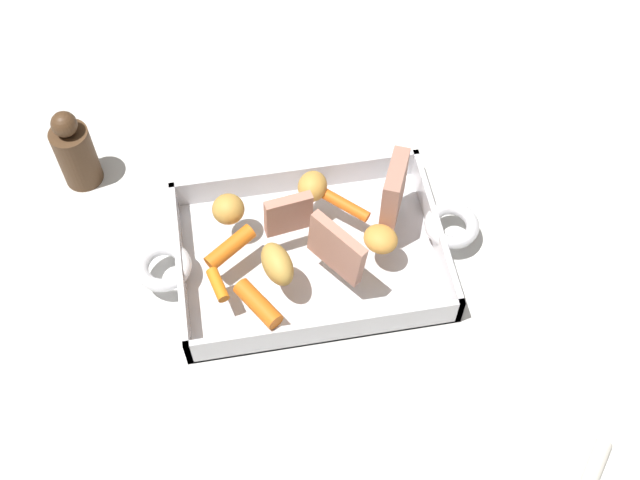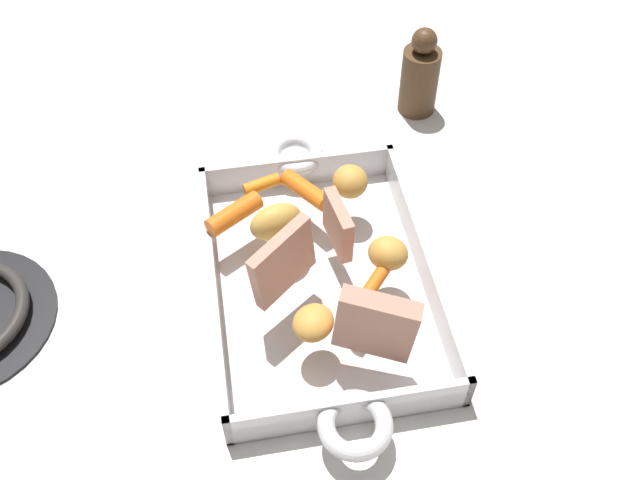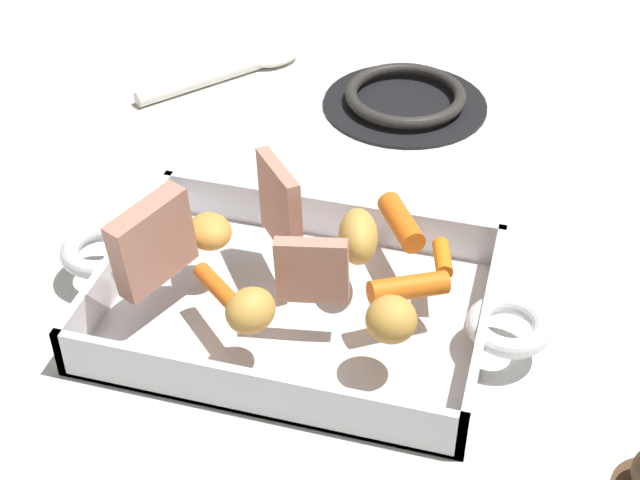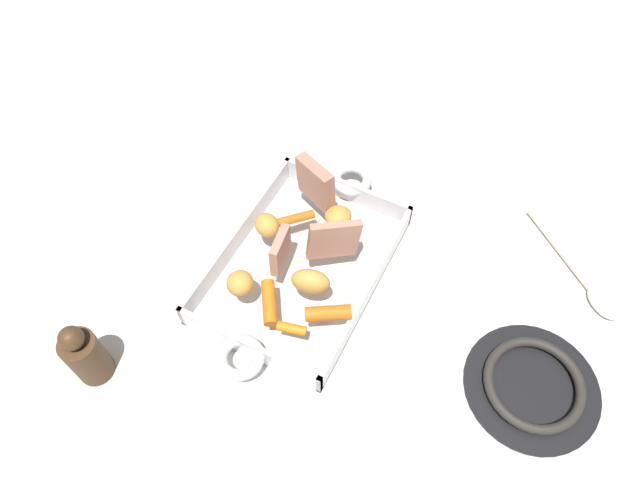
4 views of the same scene
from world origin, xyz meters
name	(u,v)px [view 4 (image 4 of 4)]	position (x,y,z in m)	size (l,w,h in m)	color
ground_plane	(302,271)	(0.00, 0.00, 0.00)	(2.11, 2.11, 0.00)	silver
roasting_dish	(302,266)	(0.00, 0.00, 0.01)	(0.44, 0.24, 0.05)	silver
roast_slice_thin	(334,240)	(0.03, -0.04, 0.09)	(0.01, 0.08, 0.08)	tan
roast_slice_outer	(280,250)	(-0.02, 0.02, 0.08)	(0.01, 0.06, 0.06)	tan
roast_slice_thick	(316,183)	(0.11, 0.03, 0.09)	(0.02, 0.08, 0.08)	tan
baby_carrot_southwest	(294,219)	(0.05, 0.04, 0.05)	(0.01, 0.01, 0.07)	orange
baby_carrot_northeast	(328,313)	(-0.08, -0.09, 0.06)	(0.02, 0.02, 0.07)	orange
baby_carrot_southeast	(292,329)	(-0.12, -0.05, 0.05)	(0.01, 0.01, 0.04)	orange
baby_carrot_long	(270,303)	(-0.10, 0.00, 0.06)	(0.02, 0.02, 0.07)	orange
potato_corner	(240,283)	(-0.10, 0.05, 0.07)	(0.04, 0.04, 0.04)	gold
potato_golden_large	(267,225)	(0.02, 0.07, 0.07)	(0.04, 0.04, 0.04)	gold
potato_near_roast	(338,216)	(0.09, -0.02, 0.06)	(0.04, 0.04, 0.03)	gold
potato_golden_small	(311,282)	(-0.05, -0.04, 0.07)	(0.06, 0.03, 0.04)	gold
stove_burner_rear	(533,385)	(-0.02, -0.39, 0.01)	(0.20, 0.20, 0.02)	black
serving_spoon	(579,270)	(0.20, -0.40, 0.01)	(0.17, 0.19, 0.02)	white
pepper_mill	(85,355)	(-0.29, 0.19, 0.06)	(0.05, 0.05, 0.13)	#4C331E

